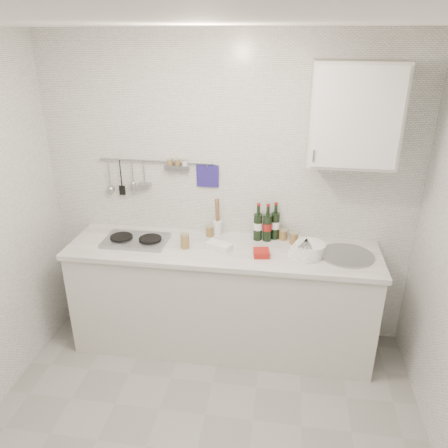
# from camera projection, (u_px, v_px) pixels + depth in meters

# --- Properties ---
(ceiling) EXTENTS (3.00, 3.00, 0.00)m
(ceiling) POSITION_uv_depth(u_px,v_px,m) (181.00, 22.00, 1.78)
(ceiling) COLOR silver
(ceiling) RESTS_ON back_wall
(back_wall) EXTENTS (3.00, 0.02, 2.50)m
(back_wall) POSITION_uv_depth(u_px,v_px,m) (227.00, 195.00, 3.55)
(back_wall) COLOR silver
(back_wall) RESTS_ON floor
(counter) EXTENTS (2.44, 0.64, 0.96)m
(counter) POSITION_uv_depth(u_px,v_px,m) (223.00, 300.00, 3.61)
(counter) COLOR beige
(counter) RESTS_ON floor
(wall_rail) EXTENTS (0.98, 0.09, 0.34)m
(wall_rail) POSITION_uv_depth(u_px,v_px,m) (154.00, 172.00, 3.53)
(wall_rail) COLOR #93969B
(wall_rail) RESTS_ON back_wall
(wall_cabinet) EXTENTS (0.60, 0.38, 0.70)m
(wall_cabinet) POSITION_uv_depth(u_px,v_px,m) (354.00, 114.00, 2.99)
(wall_cabinet) COLOR beige
(wall_cabinet) RESTS_ON back_wall
(plate_stack_hob) EXTENTS (0.26, 0.26, 0.02)m
(plate_stack_hob) POSITION_uv_depth(u_px,v_px,m) (123.00, 240.00, 3.51)
(plate_stack_hob) COLOR #45549D
(plate_stack_hob) RESTS_ON counter
(plate_stack_sink) EXTENTS (0.29, 0.27, 0.10)m
(plate_stack_sink) POSITION_uv_depth(u_px,v_px,m) (307.00, 250.00, 3.28)
(plate_stack_sink) COLOR white
(plate_stack_sink) RESTS_ON counter
(wine_bottles) EXTENTS (0.21, 0.12, 0.31)m
(wine_bottles) POSITION_uv_depth(u_px,v_px,m) (267.00, 222.00, 3.49)
(wine_bottles) COLOR black
(wine_bottles) RESTS_ON counter
(butter_dish) EXTENTS (0.22, 0.17, 0.06)m
(butter_dish) POSITION_uv_depth(u_px,v_px,m) (219.00, 246.00, 3.37)
(butter_dish) COLOR white
(butter_dish) RESTS_ON counter
(strawberry_punnet) EXTENTS (0.13, 0.13, 0.05)m
(strawberry_punnet) POSITION_uv_depth(u_px,v_px,m) (261.00, 253.00, 3.28)
(strawberry_punnet) COLOR red
(strawberry_punnet) RESTS_ON counter
(utensil_crock) EXTENTS (0.08, 0.08, 0.33)m
(utensil_crock) POSITION_uv_depth(u_px,v_px,m) (217.00, 226.00, 3.61)
(utensil_crock) COLOR white
(utensil_crock) RESTS_ON counter
(jar_a) EXTENTS (0.06, 0.06, 0.09)m
(jar_a) POSITION_uv_depth(u_px,v_px,m) (210.00, 231.00, 3.59)
(jar_a) COLOR olive
(jar_a) RESTS_ON counter
(jar_b) EXTENTS (0.07, 0.07, 0.09)m
(jar_b) POSITION_uv_depth(u_px,v_px,m) (283.00, 234.00, 3.53)
(jar_b) COLOR olive
(jar_b) RESTS_ON counter
(jar_c) EXTENTS (0.07, 0.07, 0.10)m
(jar_c) POSITION_uv_depth(u_px,v_px,m) (294.00, 238.00, 3.46)
(jar_c) COLOR olive
(jar_c) RESTS_ON counter
(jar_d) EXTENTS (0.07, 0.07, 0.12)m
(jar_d) POSITION_uv_depth(u_px,v_px,m) (185.00, 241.00, 3.39)
(jar_d) COLOR olive
(jar_d) RESTS_ON counter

